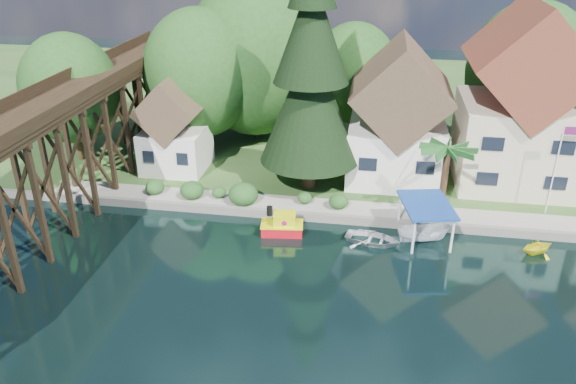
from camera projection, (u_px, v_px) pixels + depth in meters
name	position (u px, v px, depth m)	size (l,w,h in m)	color
ground	(274.00, 283.00, 33.24)	(140.00, 140.00, 0.00)	black
bank	(329.00, 108.00, 63.31)	(140.00, 52.00, 0.50)	#27481C
seawall	(351.00, 220.00, 39.62)	(60.00, 0.40, 0.62)	slate
promenade	(380.00, 211.00, 40.39)	(50.00, 2.60, 0.06)	gray
trestle_bridge	(55.00, 151.00, 37.82)	(4.12, 44.18, 9.30)	black
house_left	(398.00, 121.00, 44.18)	(7.64, 8.64, 11.02)	white
house_center	(519.00, 109.00, 42.75)	(8.65, 9.18, 13.89)	beige
shed	(175.00, 131.00, 46.04)	(5.09, 5.40, 7.85)	white
bg_trees	(329.00, 75.00, 48.77)	(49.90, 13.30, 10.57)	#382314
shrubs	(236.00, 192.00, 41.59)	(15.76, 2.47, 1.70)	#1F4518
conifer	(311.00, 73.00, 40.31)	(7.58, 7.58, 18.67)	#382314
palm_tree	(448.00, 152.00, 38.01)	(3.98, 3.98, 5.43)	#382314
flagpole	(559.00, 161.00, 38.44)	(1.04, 0.10, 6.59)	white
tugboat	(283.00, 225.00, 38.29)	(3.03, 1.89, 2.08)	red
boat_white_a	(373.00, 238.00, 37.28)	(2.62, 3.66, 0.76)	silver
boat_canopy	(424.00, 225.00, 37.07)	(3.86, 4.92, 2.82)	white
boat_yellow	(538.00, 245.00, 36.00)	(1.97, 2.29, 1.20)	yellow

